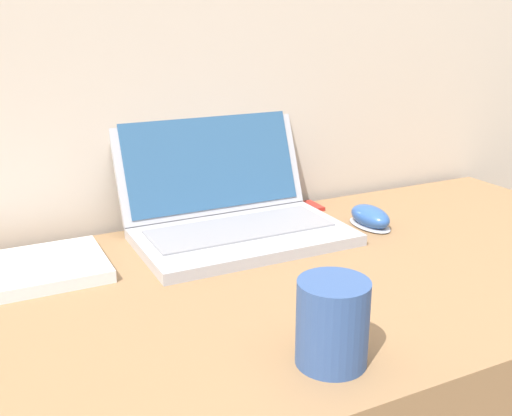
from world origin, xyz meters
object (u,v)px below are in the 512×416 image
at_px(usb_stick, 314,206).
at_px(drink_cup, 332,321).
at_px(computer_mouse, 370,218).
at_px(laptop, 231,208).

bearing_deg(usb_stick, drink_cup, -119.74).
xyz_separation_m(drink_cup, usb_stick, (0.30, 0.52, -0.05)).
xyz_separation_m(computer_mouse, usb_stick, (-0.04, 0.15, -0.01)).
relative_size(laptop, drink_cup, 3.60).
height_order(drink_cup, usb_stick, drink_cup).
height_order(laptop, usb_stick, laptop).
distance_m(computer_mouse, usb_stick, 0.15).
xyz_separation_m(laptop, drink_cup, (-0.08, -0.45, 0.01)).
xyz_separation_m(drink_cup, computer_mouse, (0.33, 0.37, -0.04)).
bearing_deg(computer_mouse, drink_cup, -132.01).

